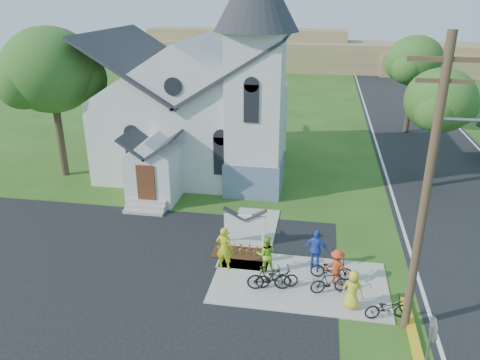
% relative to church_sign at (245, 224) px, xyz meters
% --- Properties ---
extents(ground, '(120.00, 120.00, 0.00)m').
position_rel_church_sign_xyz_m(ground, '(1.20, -3.20, -1.03)').
color(ground, '#2B5117').
rests_on(ground, ground).
extents(parking_lot, '(20.00, 16.00, 0.02)m').
position_rel_church_sign_xyz_m(parking_lot, '(-5.80, -5.20, -1.02)').
color(parking_lot, black).
rests_on(parking_lot, ground).
extents(road, '(8.00, 90.00, 0.02)m').
position_rel_church_sign_xyz_m(road, '(11.20, 11.80, -1.02)').
color(road, black).
rests_on(road, ground).
extents(sidewalk, '(7.00, 4.00, 0.05)m').
position_rel_church_sign_xyz_m(sidewalk, '(2.70, -2.70, -1.00)').
color(sidewalk, '#A39F93').
rests_on(sidewalk, ground).
extents(church, '(12.35, 12.00, 13.00)m').
position_rel_church_sign_xyz_m(church, '(-4.28, 9.28, 4.22)').
color(church, silver).
rests_on(church, ground).
extents(church_sign, '(2.20, 0.40, 1.70)m').
position_rel_church_sign_xyz_m(church_sign, '(0.00, 0.00, 0.00)').
color(church_sign, '#A39F93').
rests_on(church_sign, ground).
extents(flower_bed, '(2.60, 1.10, 0.07)m').
position_rel_church_sign_xyz_m(flower_bed, '(0.00, -0.90, -0.99)').
color(flower_bed, '#35200E').
rests_on(flower_bed, ground).
extents(utility_pole, '(3.45, 0.28, 10.00)m').
position_rel_church_sign_xyz_m(utility_pole, '(6.56, -4.70, 4.38)').
color(utility_pole, '#4C3726').
rests_on(utility_pole, ground).
extents(stop_sign, '(0.11, 0.76, 2.48)m').
position_rel_church_sign_xyz_m(stop_sign, '(6.63, -7.40, 0.75)').
color(stop_sign, gray).
rests_on(stop_sign, ground).
extents(tree_lot_corner, '(5.60, 5.60, 9.15)m').
position_rel_church_sign_xyz_m(tree_lot_corner, '(-12.80, 6.80, 5.58)').
color(tree_lot_corner, '#38281F').
rests_on(tree_lot_corner, ground).
extents(tree_road_near, '(4.00, 4.00, 7.05)m').
position_rel_church_sign_xyz_m(tree_road_near, '(9.70, 8.80, 4.18)').
color(tree_road_near, '#38281F').
rests_on(tree_road_near, ground).
extents(tree_road_mid, '(4.40, 4.40, 7.80)m').
position_rel_church_sign_xyz_m(tree_road_mid, '(10.20, 20.80, 4.75)').
color(tree_road_mid, '#38281F').
rests_on(tree_road_mid, ground).
extents(distant_hills, '(61.00, 10.00, 5.60)m').
position_rel_church_sign_xyz_m(distant_hills, '(4.56, 53.13, 1.15)').
color(distant_hills, olive).
rests_on(distant_hills, ground).
extents(cyclist_0, '(0.75, 0.53, 1.91)m').
position_rel_church_sign_xyz_m(cyclist_0, '(-0.50, -2.20, -0.02)').
color(cyclist_0, gold).
rests_on(cyclist_0, sidewalk).
extents(bike_0, '(1.78, 0.99, 0.88)m').
position_rel_church_sign_xyz_m(bike_0, '(1.83, -3.21, -0.53)').
color(bike_0, black).
rests_on(bike_0, sidewalk).
extents(cyclist_1, '(0.88, 0.74, 1.62)m').
position_rel_church_sign_xyz_m(cyclist_1, '(1.25, -2.14, -0.17)').
color(cyclist_1, '#88C725').
rests_on(cyclist_1, sidewalk).
extents(bike_1, '(1.79, 0.79, 1.04)m').
position_rel_church_sign_xyz_m(bike_1, '(1.54, -3.41, -0.46)').
color(bike_1, black).
rests_on(bike_1, sidewalk).
extents(cyclist_2, '(1.11, 0.66, 1.76)m').
position_rel_church_sign_xyz_m(cyclist_2, '(3.29, -1.52, -0.09)').
color(cyclist_2, blue).
rests_on(cyclist_2, sidewalk).
extents(bike_2, '(1.73, 0.66, 0.89)m').
position_rel_church_sign_xyz_m(bike_2, '(3.95, -2.21, -0.53)').
color(bike_2, black).
rests_on(bike_2, sidewalk).
extents(cyclist_3, '(1.08, 0.76, 1.52)m').
position_rel_church_sign_xyz_m(cyclist_3, '(4.13, -2.53, -0.22)').
color(cyclist_3, red).
rests_on(cyclist_3, sidewalk).
extents(bike_3, '(1.63, 0.92, 0.94)m').
position_rel_church_sign_xyz_m(bike_3, '(3.88, -3.21, -0.50)').
color(bike_3, black).
rests_on(bike_3, sidewalk).
extents(cyclist_4, '(0.86, 0.67, 1.55)m').
position_rel_church_sign_xyz_m(cyclist_4, '(4.68, -4.00, -0.20)').
color(cyclist_4, yellow).
rests_on(cyclist_4, sidewalk).
extents(bike_4, '(1.72, 0.95, 0.86)m').
position_rel_church_sign_xyz_m(bike_4, '(5.90, -4.40, -0.55)').
color(bike_4, black).
rests_on(bike_4, sidewalk).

